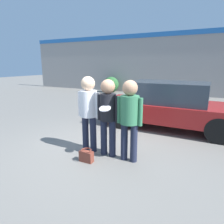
{
  "coord_description": "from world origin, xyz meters",
  "views": [
    {
      "loc": [
        2.39,
        -4.06,
        2.04
      ],
      "look_at": [
        0.38,
        -0.11,
        0.98
      ],
      "focal_mm": 32.0,
      "sensor_mm": 36.0,
      "label": 1
    }
  ],
  "objects_px": {
    "person_middle_with_frisbee": "(108,111)",
    "handbag": "(86,156)",
    "person_right": "(130,114)",
    "person_left": "(89,107)",
    "parked_car_near": "(170,105)",
    "shrub": "(111,84)"
  },
  "relations": [
    {
      "from": "person_middle_with_frisbee",
      "to": "shrub",
      "type": "distance_m",
      "value": 10.68
    },
    {
      "from": "person_right",
      "to": "handbag",
      "type": "distance_m",
      "value": 1.3
    },
    {
      "from": "person_right",
      "to": "parked_car_near",
      "type": "xyz_separation_m",
      "value": [
        0.3,
        2.74,
        -0.29
      ]
    },
    {
      "from": "person_right",
      "to": "handbag",
      "type": "bearing_deg",
      "value": -148.98
    },
    {
      "from": "handbag",
      "to": "person_right",
      "type": "bearing_deg",
      "value": 31.02
    },
    {
      "from": "person_middle_with_frisbee",
      "to": "person_right",
      "type": "distance_m",
      "value": 0.52
    },
    {
      "from": "person_left",
      "to": "handbag",
      "type": "xyz_separation_m",
      "value": [
        0.26,
        -0.52,
        -0.95
      ]
    },
    {
      "from": "shrub",
      "to": "person_left",
      "type": "bearing_deg",
      "value": -65.68
    },
    {
      "from": "person_left",
      "to": "person_middle_with_frisbee",
      "type": "relative_size",
      "value": 1.03
    },
    {
      "from": "person_left",
      "to": "person_right",
      "type": "distance_m",
      "value": 1.04
    },
    {
      "from": "handbag",
      "to": "person_middle_with_frisbee",
      "type": "bearing_deg",
      "value": 62.06
    },
    {
      "from": "person_middle_with_frisbee",
      "to": "parked_car_near",
      "type": "relative_size",
      "value": 0.38
    },
    {
      "from": "person_middle_with_frisbee",
      "to": "handbag",
      "type": "relative_size",
      "value": 5.77
    },
    {
      "from": "person_middle_with_frisbee",
      "to": "handbag",
      "type": "height_order",
      "value": "person_middle_with_frisbee"
    },
    {
      "from": "person_right",
      "to": "person_left",
      "type": "bearing_deg",
      "value": 177.15
    },
    {
      "from": "handbag",
      "to": "shrub",
      "type": "bearing_deg",
      "value": 114.42
    },
    {
      "from": "shrub",
      "to": "handbag",
      "type": "distance_m",
      "value": 11.01
    },
    {
      "from": "person_left",
      "to": "shrub",
      "type": "distance_m",
      "value": 10.43
    },
    {
      "from": "person_left",
      "to": "handbag",
      "type": "bearing_deg",
      "value": -63.81
    },
    {
      "from": "person_middle_with_frisbee",
      "to": "person_right",
      "type": "bearing_deg",
      "value": -2.87
    },
    {
      "from": "person_right",
      "to": "shrub",
      "type": "bearing_deg",
      "value": 119.19
    },
    {
      "from": "person_right",
      "to": "shrub",
      "type": "relative_size",
      "value": 1.52
    }
  ]
}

